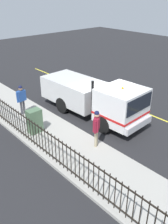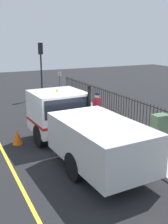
{
  "view_description": "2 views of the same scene",
  "coord_description": "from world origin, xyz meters",
  "px_view_note": "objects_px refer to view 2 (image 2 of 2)",
  "views": [
    {
      "loc": [
        9.11,
        8.44,
        6.7
      ],
      "look_at": [
        1.81,
        0.32,
        1.19
      ],
      "focal_mm": 38.95,
      "sensor_mm": 36.0,
      "label": 1
    },
    {
      "loc": [
        -4.1,
        -9.85,
        4.57
      ],
      "look_at": [
        0.94,
        0.38,
        1.44
      ],
      "focal_mm": 43.93,
      "sensor_mm": 36.0,
      "label": 2
    }
  ],
  "objects_px": {
    "utility_cabinet": "(160,129)",
    "traffic_cone": "(17,137)",
    "work_truck": "(76,124)",
    "worker_standing": "(97,106)",
    "street_sign": "(60,85)",
    "traffic_light_near": "(41,59)"
  },
  "relations": [
    {
      "from": "utility_cabinet",
      "to": "traffic_cone",
      "type": "bearing_deg",
      "value": 152.78
    },
    {
      "from": "worker_standing",
      "to": "traffic_light_near",
      "type": "relative_size",
      "value": 0.45
    },
    {
      "from": "traffic_light_near",
      "to": "traffic_cone",
      "type": "height_order",
      "value": "traffic_light_near"
    },
    {
      "from": "work_truck",
      "to": "traffic_cone",
      "type": "relative_size",
      "value": 10.52
    },
    {
      "from": "worker_standing",
      "to": "traffic_light_near",
      "type": "height_order",
      "value": "traffic_light_near"
    },
    {
      "from": "work_truck",
      "to": "traffic_light_near",
      "type": "distance_m",
      "value": 11.09
    },
    {
      "from": "work_truck",
      "to": "worker_standing",
      "type": "distance_m",
      "value": 3.14
    },
    {
      "from": "utility_cabinet",
      "to": "street_sign",
      "type": "relative_size",
      "value": 0.52
    },
    {
      "from": "work_truck",
      "to": "street_sign",
      "type": "relative_size",
      "value": 2.88
    },
    {
      "from": "utility_cabinet",
      "to": "street_sign",
      "type": "xyz_separation_m",
      "value": [
        -1.67,
        7.47,
        0.87
      ]
    },
    {
      "from": "worker_standing",
      "to": "utility_cabinet",
      "type": "relative_size",
      "value": 1.46
    },
    {
      "from": "street_sign",
      "to": "worker_standing",
      "type": "bearing_deg",
      "value": -87.13
    },
    {
      "from": "worker_standing",
      "to": "utility_cabinet",
      "type": "xyz_separation_m",
      "value": [
        1.44,
        -2.99,
        -0.49
      ]
    },
    {
      "from": "worker_standing",
      "to": "traffic_cone",
      "type": "relative_size",
      "value": 2.76
    },
    {
      "from": "utility_cabinet",
      "to": "traffic_cone",
      "type": "xyz_separation_m",
      "value": [
        -5.51,
        2.84,
        -0.43
      ]
    },
    {
      "from": "work_truck",
      "to": "traffic_cone",
      "type": "bearing_deg",
      "value": 129.3
    },
    {
      "from": "utility_cabinet",
      "to": "traffic_cone",
      "type": "distance_m",
      "value": 6.21
    },
    {
      "from": "traffic_light_near",
      "to": "utility_cabinet",
      "type": "distance_m",
      "value": 11.83
    },
    {
      "from": "traffic_cone",
      "to": "street_sign",
      "type": "distance_m",
      "value": 6.16
    },
    {
      "from": "traffic_light_near",
      "to": "work_truck",
      "type": "bearing_deg",
      "value": 69.0
    },
    {
      "from": "work_truck",
      "to": "traffic_light_near",
      "type": "relative_size",
      "value": 1.71
    },
    {
      "from": "traffic_light_near",
      "to": "street_sign",
      "type": "bearing_deg",
      "value": 78.6
    }
  ]
}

